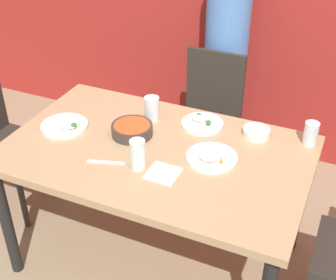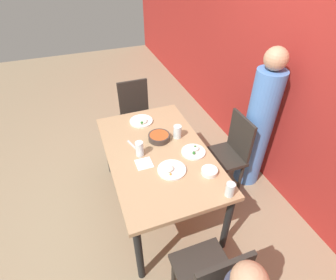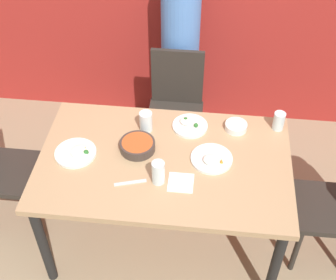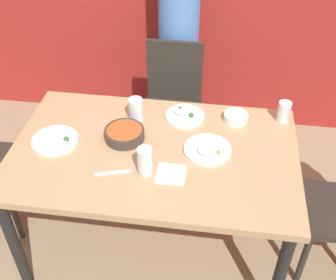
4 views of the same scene
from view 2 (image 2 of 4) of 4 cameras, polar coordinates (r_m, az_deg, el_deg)
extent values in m
plane|color=#998466|center=(2.94, -1.89, -13.54)|extent=(10.00, 10.00, 0.00)
cube|color=#A82823|center=(2.74, 26.17, 14.03)|extent=(10.00, 0.06, 2.70)
cube|color=tan|center=(2.41, -2.24, -2.92)|extent=(1.46, 0.90, 0.04)
cylinder|color=black|center=(3.11, -12.96, -1.99)|extent=(0.06, 0.06, 0.70)
cylinder|color=black|center=(2.23, -6.30, -23.45)|extent=(0.06, 0.06, 0.70)
cylinder|color=black|center=(3.24, 0.65, 1.10)|extent=(0.06, 0.06, 0.70)
cylinder|color=black|center=(2.42, 12.70, -17.30)|extent=(0.06, 0.06, 0.70)
cube|color=#2D2823|center=(2.86, 11.69, -3.78)|extent=(0.40, 0.40, 0.04)
cube|color=#2D2823|center=(2.80, 15.59, 0.89)|extent=(0.38, 0.03, 0.45)
cylinder|color=#2D2823|center=(3.05, 6.93, -5.74)|extent=(0.04, 0.04, 0.41)
cylinder|color=#2D2823|center=(2.85, 9.87, -10.03)|extent=(0.04, 0.04, 0.41)
cylinder|color=#2D2823|center=(3.18, 12.28, -4.20)|extent=(0.04, 0.04, 0.41)
cylinder|color=#2D2823|center=(2.99, 15.46, -8.16)|extent=(0.04, 0.04, 0.41)
cube|color=#2D2823|center=(2.09, 7.89, -26.51)|extent=(0.40, 0.40, 0.04)
cylinder|color=#2D2823|center=(2.40, 9.30, -24.09)|extent=(0.04, 0.04, 0.41)
cylinder|color=#2D2823|center=(2.32, 1.23, -26.90)|extent=(0.04, 0.04, 0.41)
cube|color=#2D2823|center=(3.37, -6.44, 4.21)|extent=(0.40, 0.40, 0.04)
cube|color=#2D2823|center=(3.40, -7.57, 9.25)|extent=(0.03, 0.38, 0.45)
cylinder|color=#2D2823|center=(3.35, -8.14, -1.03)|extent=(0.04, 0.04, 0.41)
cylinder|color=#2D2823|center=(3.41, -2.78, 0.19)|extent=(0.04, 0.04, 0.41)
cylinder|color=#2D2823|center=(3.61, -9.41, 2.08)|extent=(0.04, 0.04, 0.41)
cylinder|color=#2D2823|center=(3.67, -4.40, 3.17)|extent=(0.04, 0.04, 0.41)
cylinder|color=#5184D1|center=(2.90, 18.80, 1.75)|extent=(0.28, 0.28, 1.36)
sphere|color=tan|center=(2.54, 22.48, 16.06)|extent=(0.21, 0.21, 0.21)
cylinder|color=#3D332D|center=(2.52, -1.94, 0.62)|extent=(0.21, 0.21, 0.06)
cylinder|color=#BC5123|center=(2.51, -1.95, 1.09)|extent=(0.18, 0.18, 0.01)
cylinder|color=white|center=(2.21, 0.82, -6.51)|extent=(0.24, 0.24, 0.02)
ellipsoid|color=white|center=(2.19, 0.11, -6.17)|extent=(0.09, 0.09, 0.03)
cone|color=orange|center=(2.15, 0.46, -7.30)|extent=(0.02, 0.02, 0.03)
cone|color=orange|center=(2.22, 0.42, -5.66)|extent=(0.02, 0.02, 0.02)
cylinder|color=white|center=(2.79, -5.85, 4.12)|extent=(0.24, 0.24, 0.02)
ellipsoid|color=white|center=(2.76, -5.73, 4.16)|extent=(0.11, 0.11, 0.02)
sphere|color=#2D702D|center=(2.72, -5.71, 3.75)|extent=(0.03, 0.03, 0.03)
cone|color=orange|center=(2.73, -5.82, 3.72)|extent=(0.02, 0.02, 0.02)
cone|color=orange|center=(2.74, -5.16, 3.99)|extent=(0.02, 0.02, 0.03)
cylinder|color=white|center=(2.39, 5.55, -2.60)|extent=(0.22, 0.22, 0.02)
ellipsoid|color=white|center=(2.40, 5.80, -1.75)|extent=(0.08, 0.08, 0.03)
cone|color=orange|center=(2.43, 5.62, -1.34)|extent=(0.01, 0.01, 0.02)
cone|color=orange|center=(2.39, 6.23, -2.08)|extent=(0.02, 0.02, 0.02)
sphere|color=#2D702D|center=(2.41, 5.91, -1.56)|extent=(0.03, 0.03, 0.03)
sphere|color=#2D702D|center=(2.35, 5.66, -2.81)|extent=(0.03, 0.03, 0.03)
cylinder|color=white|center=(2.21, 8.99, -6.77)|extent=(0.14, 0.14, 0.04)
cylinder|color=white|center=(2.20, 9.04, -6.44)|extent=(0.12, 0.12, 0.01)
cylinder|color=silver|center=(2.05, 13.36, -10.43)|extent=(0.07, 0.07, 0.12)
cylinder|color=silver|center=(2.33, -6.22, -1.94)|extent=(0.07, 0.07, 0.14)
cylinder|color=silver|center=(2.53, 2.07, 1.81)|extent=(0.08, 0.08, 0.13)
cube|color=white|center=(2.29, -5.23, -5.13)|extent=(0.14, 0.14, 0.01)
cube|color=silver|center=(2.49, -7.71, -1.17)|extent=(0.18, 0.07, 0.01)
camera|label=1|loc=(1.49, -68.24, 2.30)|focal=50.00mm
camera|label=3|loc=(2.03, -73.81, 26.00)|focal=50.00mm
camera|label=4|loc=(1.78, -59.80, 15.63)|focal=45.00mm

